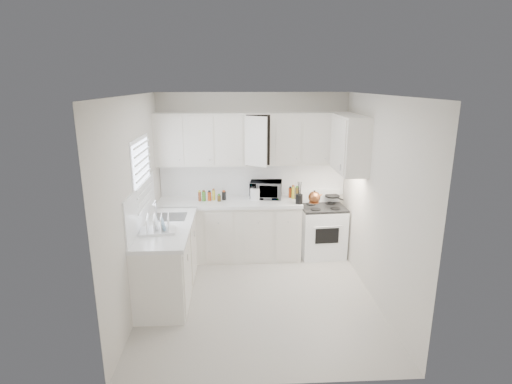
{
  "coord_description": "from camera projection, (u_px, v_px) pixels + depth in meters",
  "views": [
    {
      "loc": [
        -0.28,
        -4.74,
        2.74
      ],
      "look_at": [
        0.0,
        0.7,
        1.25
      ],
      "focal_mm": 28.14,
      "sensor_mm": 36.0,
      "label": 1
    }
  ],
  "objects": [
    {
      "name": "backsplash_left",
      "position": [
        141.0,
        206.0,
        5.1
      ],
      "size": [
        0.02,
        1.6,
        0.55
      ],
      "primitive_type": "cube",
      "color": "silver",
      "rests_on": "wall_left"
    },
    {
      "name": "utensil_crock",
      "position": [
        299.0,
        192.0,
        6.09
      ],
      "size": [
        0.14,
        0.14,
        0.35
      ],
      "primitive_type": null,
      "rotation": [
        0.0,
        0.0,
        -0.22
      ],
      "color": "black",
      "rests_on": "countertop_back"
    },
    {
      "name": "spice_left_0",
      "position": [
        200.0,
        195.0,
        6.37
      ],
      "size": [
        0.06,
        0.06,
        0.13
      ],
      "primitive_type": "cylinder",
      "color": "brown",
      "rests_on": "countertop_back"
    },
    {
      "name": "spice_left_2",
      "position": [
        210.0,
        195.0,
        6.37
      ],
      "size": [
        0.06,
        0.06,
        0.13
      ],
      "primitive_type": "cylinder",
      "color": "#B74318",
      "rests_on": "countertop_back"
    },
    {
      "name": "microwave",
      "position": [
        266.0,
        188.0,
        6.41
      ],
      "size": [
        0.53,
        0.35,
        0.34
      ],
      "primitive_type": "imported",
      "rotation": [
        0.0,
        0.0,
        -0.16
      ],
      "color": "gray",
      "rests_on": "countertop_back"
    },
    {
      "name": "backsplash_back",
      "position": [
        253.0,
        179.0,
        6.52
      ],
      "size": [
        2.98,
        0.02,
        0.55
      ],
      "primitive_type": "cube",
      "color": "silver",
      "rests_on": "wall_back"
    },
    {
      "name": "lower_cabinets_left",
      "position": [
        168.0,
        261.0,
        5.32
      ],
      "size": [
        0.6,
        1.6,
        0.9
      ],
      "primitive_type": null,
      "color": "beige",
      "rests_on": "floor"
    },
    {
      "name": "spice_left_4",
      "position": [
        219.0,
        195.0,
        6.38
      ],
      "size": [
        0.06,
        0.06,
        0.13
      ],
      "primitive_type": "cylinder",
      "color": "#543F18",
      "rests_on": "countertop_back"
    },
    {
      "name": "spice_left_3",
      "position": [
        214.0,
        196.0,
        6.29
      ],
      "size": [
        0.06,
        0.06,
        0.13
      ],
      "primitive_type": "cylinder",
      "color": "gold",
      "rests_on": "countertop_back"
    },
    {
      "name": "wall_front",
      "position": [
        270.0,
        257.0,
        3.42
      ],
      "size": [
        3.0,
        0.0,
        3.0
      ],
      "primitive_type": "plane",
      "rotation": [
        -1.57,
        0.0,
        0.0
      ],
      "color": "beige",
      "rests_on": "ground"
    },
    {
      "name": "wall_right",
      "position": [
        378.0,
        201.0,
        5.04
      ],
      "size": [
        0.0,
        3.2,
        3.2
      ],
      "primitive_type": "plane",
      "rotation": [
        1.57,
        0.0,
        -1.57
      ],
      "color": "beige",
      "rests_on": "ground"
    },
    {
      "name": "sauce_right_2",
      "position": [
        296.0,
        191.0,
        6.47
      ],
      "size": [
        0.06,
        0.06,
        0.19
      ],
      "primitive_type": "cylinder",
      "color": "#543F18",
      "rests_on": "countertop_back"
    },
    {
      "name": "sink",
      "position": [
        170.0,
        209.0,
        5.5
      ],
      "size": [
        0.42,
        0.38,
        0.3
      ],
      "primitive_type": null,
      "color": "gray",
      "rests_on": "countertop_left"
    },
    {
      "name": "upper_cabinets_back",
      "position": [
        254.0,
        164.0,
        6.29
      ],
      "size": [
        3.0,
        0.33,
        0.8
      ],
      "primitive_type": null,
      "color": "beige",
      "rests_on": "wall_back"
    },
    {
      "name": "frying_pan",
      "position": [
        332.0,
        196.0,
        6.52
      ],
      "size": [
        0.39,
        0.47,
        0.04
      ],
      "primitive_type": null,
      "rotation": [
        0.0,
        0.0,
        0.43
      ],
      "color": "black",
      "rests_on": "stove"
    },
    {
      "name": "upper_cabinets_right",
      "position": [
        348.0,
        172.0,
        5.77
      ],
      "size": [
        0.33,
        0.9,
        0.8
      ],
      "primitive_type": null,
      "color": "beige",
      "rests_on": "wall_right"
    },
    {
      "name": "dish_rack",
      "position": [
        157.0,
        223.0,
        4.95
      ],
      "size": [
        0.46,
        0.37,
        0.23
      ],
      "primitive_type": null,
      "rotation": [
        0.0,
        0.0,
        0.13
      ],
      "color": "white",
      "rests_on": "countertop_left"
    },
    {
      "name": "paper_towel",
      "position": [
        258.0,
        189.0,
        6.46
      ],
      "size": [
        0.12,
        0.12,
        0.27
      ],
      "primitive_type": "cylinder",
      "color": "white",
      "rests_on": "countertop_back"
    },
    {
      "name": "stove",
      "position": [
        322.0,
        224.0,
        6.47
      ],
      "size": [
        0.72,
        0.61,
        1.06
      ],
      "primitive_type": null,
      "rotation": [
        0.0,
        0.0,
        0.06
      ],
      "color": "white",
      "rests_on": "floor"
    },
    {
      "name": "countertop_back",
      "position": [
        229.0,
        202.0,
        6.29
      ],
      "size": [
        2.24,
        0.64,
        0.05
      ],
      "primitive_type": "cube",
      "color": "silver",
      "rests_on": "lower_cabinets_back"
    },
    {
      "name": "spice_left_1",
      "position": [
        205.0,
        197.0,
        6.28
      ],
      "size": [
        0.06,
        0.06,
        0.13
      ],
      "primitive_type": "cylinder",
      "color": "#3E7D29",
      "rests_on": "countertop_back"
    },
    {
      "name": "window_blinds",
      "position": [
        143.0,
        178.0,
        5.16
      ],
      "size": [
        0.06,
        0.96,
        1.06
      ],
      "primitive_type": null,
      "color": "white",
      "rests_on": "wall_left"
    },
    {
      "name": "wall_back",
      "position": [
        253.0,
        174.0,
        6.51
      ],
      "size": [
        3.0,
        0.0,
        3.0
      ],
      "primitive_type": "plane",
      "rotation": [
        1.57,
        0.0,
        0.0
      ],
      "color": "beige",
      "rests_on": "ground"
    },
    {
      "name": "tea_kettle",
      "position": [
        314.0,
        196.0,
        6.17
      ],
      "size": [
        0.27,
        0.24,
        0.21
      ],
      "primitive_type": null,
      "rotation": [
        0.0,
        0.0,
        -0.23
      ],
      "color": "#964B28",
      "rests_on": "stove"
    },
    {
      "name": "floor",
      "position": [
        259.0,
        297.0,
        5.31
      ],
      "size": [
        3.2,
        3.2,
        0.0
      ],
      "primitive_type": "plane",
      "color": "beige",
      "rests_on": "ground"
    },
    {
      "name": "sauce_right_1",
      "position": [
        293.0,
        192.0,
        6.41
      ],
      "size": [
        0.06,
        0.06,
        0.19
      ],
      "primitive_type": "cylinder",
      "color": "gold",
      "rests_on": "countertop_back"
    },
    {
      "name": "lower_cabinets_back",
      "position": [
        230.0,
        231.0,
        6.42
      ],
      "size": [
        2.22,
        0.6,
        0.9
      ],
      "primitive_type": null,
      "color": "beige",
      "rests_on": "floor"
    },
    {
      "name": "rice_cooker",
      "position": [
        256.0,
        192.0,
        6.37
      ],
      "size": [
        0.28,
        0.28,
        0.22
      ],
      "primitive_type": null,
      "rotation": [
        0.0,
        0.0,
        -0.3
      ],
      "color": "white",
      "rests_on": "countertop_back"
    },
    {
      "name": "wall_left",
      "position": [
        136.0,
        205.0,
        4.89
      ],
      "size": [
        0.0,
        3.2,
        3.2
      ],
      "primitive_type": "plane",
      "rotation": [
        1.57,
        0.0,
        1.57
      ],
      "color": "beige",
      "rests_on": "ground"
    },
    {
      "name": "countertop_left",
      "position": [
        166.0,
        228.0,
        5.2
      ],
      "size": [
        0.64,
        1.62,
        0.05
      ],
      "primitive_type": "cube",
      "color": "silver",
      "rests_on": "lower_cabinets_left"
    },
    {
      "name": "ceiling",
      "position": [
        259.0,
        95.0,
        4.62
      ],
      "size": [
        3.2,
        3.2,
        0.0
      ],
      "primitive_type": "plane",
      "rotation": [
        3.14,
        0.0,
        0.0
      ],
      "color": "white",
      "rests_on": "ground"
    },
    {
      "name": "sauce_right_0",
      "position": [
        289.0,
        191.0,
        6.47
      ],
      "size": [
        0.06,
        0.06,
        0.19
      ],
      "primitive_type": "cylinder",
      "color": "#B74318",
      "rests_on": "countertop_back"
    },
    {
      "name": "spice_left_5",
      "position": [
        224.0,
        196.0,
        6.3
      ],
      "size": [
        0.06,
        0.06,
        0.13
      ],
      "primitive_type": "cylinder",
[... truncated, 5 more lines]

